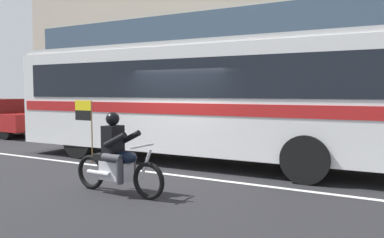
{
  "coord_description": "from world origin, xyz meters",
  "views": [
    {
      "loc": [
        4.78,
        -8.06,
        1.95
      ],
      "look_at": [
        0.92,
        -1.0,
        1.37
      ],
      "focal_mm": 35.38,
      "sensor_mm": 36.0,
      "label": 1
    }
  ],
  "objects_px": {
    "transit_bus": "(202,94)",
    "parked_hatchback_downstreet": "(1,116)",
    "motorcycle_with_rider": "(117,159)",
    "fire_hydrant": "(352,141)"
  },
  "relations": [
    {
      "from": "motorcycle_with_rider",
      "to": "fire_hydrant",
      "type": "bearing_deg",
      "value": 61.19
    },
    {
      "from": "transit_bus",
      "to": "parked_hatchback_downstreet",
      "type": "relative_size",
      "value": 2.31
    },
    {
      "from": "parked_hatchback_downstreet",
      "to": "fire_hydrant",
      "type": "xyz_separation_m",
      "value": [
        14.4,
        1.27,
        -0.33
      ]
    },
    {
      "from": "parked_hatchback_downstreet",
      "to": "motorcycle_with_rider",
      "type": "bearing_deg",
      "value": -25.08
    },
    {
      "from": "motorcycle_with_rider",
      "to": "parked_hatchback_downstreet",
      "type": "relative_size",
      "value": 0.45
    },
    {
      "from": "motorcycle_with_rider",
      "to": "parked_hatchback_downstreet",
      "type": "bearing_deg",
      "value": 154.92
    },
    {
      "from": "motorcycle_with_rider",
      "to": "parked_hatchback_downstreet",
      "type": "distance_m",
      "value": 12.03
    },
    {
      "from": "transit_bus",
      "to": "parked_hatchback_downstreet",
      "type": "distance_m",
      "value": 10.94
    },
    {
      "from": "transit_bus",
      "to": "parked_hatchback_downstreet",
      "type": "height_order",
      "value": "transit_bus"
    },
    {
      "from": "transit_bus",
      "to": "parked_hatchback_downstreet",
      "type": "bearing_deg",
      "value": 172.67
    }
  ]
}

